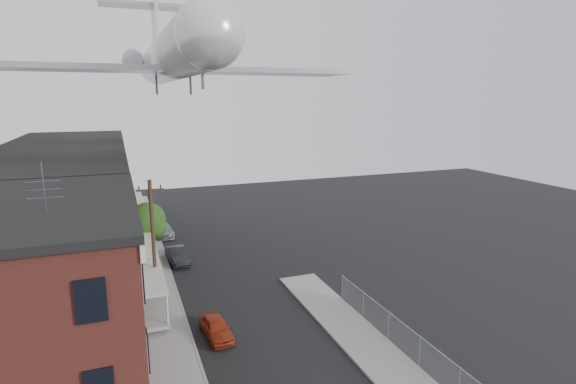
{
  "coord_description": "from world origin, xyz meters",
  "views": [
    {
      "loc": [
        -7.39,
        -12.9,
        14.41
      ],
      "look_at": [
        0.71,
        8.45,
        9.58
      ],
      "focal_mm": 28.0,
      "sensor_mm": 36.0,
      "label": 1
    }
  ],
  "objects_px": {
    "street_tree": "(149,222)",
    "airplane": "(173,56)",
    "car_far": "(163,230)",
    "utility_pole": "(153,241)",
    "car_near": "(216,328)",
    "car_mid": "(177,255)"
  },
  "relations": [
    {
      "from": "street_tree",
      "to": "airplane",
      "type": "bearing_deg",
      "value": -65.76
    },
    {
      "from": "street_tree",
      "to": "car_near",
      "type": "xyz_separation_m",
      "value": [
        2.67,
        -15.78,
        -2.83
      ]
    },
    {
      "from": "street_tree",
      "to": "car_near",
      "type": "height_order",
      "value": "street_tree"
    },
    {
      "from": "street_tree",
      "to": "car_far",
      "type": "height_order",
      "value": "street_tree"
    },
    {
      "from": "street_tree",
      "to": "utility_pole",
      "type": "bearing_deg",
      "value": -91.89
    },
    {
      "from": "car_near",
      "to": "airplane",
      "type": "distance_m",
      "value": 19.99
    },
    {
      "from": "car_far",
      "to": "airplane",
      "type": "distance_m",
      "value": 20.36
    },
    {
      "from": "airplane",
      "to": "street_tree",
      "type": "bearing_deg",
      "value": 114.24
    },
    {
      "from": "utility_pole",
      "to": "car_mid",
      "type": "relative_size",
      "value": 2.18
    },
    {
      "from": "utility_pole",
      "to": "airplane",
      "type": "xyz_separation_m",
      "value": [
        2.56,
        4.96,
        12.75
      ]
    },
    {
      "from": "car_far",
      "to": "car_mid",
      "type": "bearing_deg",
      "value": -90.85
    },
    {
      "from": "street_tree",
      "to": "car_mid",
      "type": "bearing_deg",
      "value": -44.54
    },
    {
      "from": "car_mid",
      "to": "car_far",
      "type": "relative_size",
      "value": 0.89
    },
    {
      "from": "car_far",
      "to": "airplane",
      "type": "bearing_deg",
      "value": -90.79
    },
    {
      "from": "utility_pole",
      "to": "car_near",
      "type": "height_order",
      "value": "utility_pole"
    },
    {
      "from": "utility_pole",
      "to": "car_near",
      "type": "relative_size",
      "value": 2.48
    },
    {
      "from": "car_near",
      "to": "street_tree",
      "type": "bearing_deg",
      "value": 94.25
    },
    {
      "from": "street_tree",
      "to": "airplane",
      "type": "xyz_separation_m",
      "value": [
        2.24,
        -4.96,
        13.98
      ]
    },
    {
      "from": "utility_pole",
      "to": "car_far",
      "type": "relative_size",
      "value": 1.95
    },
    {
      "from": "utility_pole",
      "to": "airplane",
      "type": "distance_m",
      "value": 13.92
    },
    {
      "from": "utility_pole",
      "to": "car_near",
      "type": "xyz_separation_m",
      "value": [
        3.0,
        -5.86,
        -4.06
      ]
    },
    {
      "from": "car_near",
      "to": "car_mid",
      "type": "bearing_deg",
      "value": 87.09
    }
  ]
}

